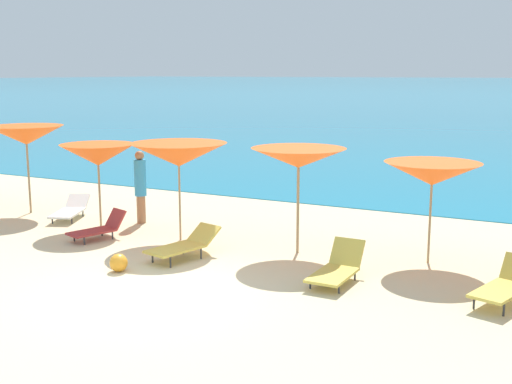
# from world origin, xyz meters

# --- Properties ---
(ground_plane) EXTENTS (50.00, 100.00, 0.30)m
(ground_plane) POSITION_xyz_m (0.00, 10.00, -0.15)
(ground_plane) COLOR beige
(umbrella_2) EXTENTS (2.05, 2.05, 2.38)m
(umbrella_2) POSITION_xyz_m (-6.73, 3.68, 2.12)
(umbrella_2) COLOR #9E7F59
(umbrella_2) RESTS_ON ground_plane
(umbrella_3) EXTENTS (1.98, 1.98, 2.07)m
(umbrella_3) POSITION_xyz_m (-3.91, 3.23, 1.80)
(umbrella_3) COLOR #9E7F59
(umbrella_3) RESTS_ON ground_plane
(umbrella_4) EXTENTS (2.28, 2.28, 2.23)m
(umbrella_4) POSITION_xyz_m (-1.47, 3.08, 1.96)
(umbrella_4) COLOR #9E7F59
(umbrella_4) RESTS_ON ground_plane
(umbrella_5) EXTENTS (2.18, 2.18, 2.24)m
(umbrella_5) POSITION_xyz_m (1.34, 3.32, 2.03)
(umbrella_5) COLOR #9E7F59
(umbrella_5) RESTS_ON ground_plane
(umbrella_6) EXTENTS (2.10, 2.10, 2.04)m
(umbrella_6) POSITION_xyz_m (3.99, 3.84, 1.81)
(umbrella_6) COLOR #9E7F59
(umbrella_6) RESTS_ON ground_plane
(lounge_chair_0) EXTENTS (1.18, 1.75, 0.51)m
(lounge_chair_0) POSITION_xyz_m (-5.28, 3.64, 0.23)
(lounge_chair_0) COLOR white
(lounge_chair_0) RESTS_ON ground_plane
(lounge_chair_2) EXTENTS (0.97, 1.60, 0.70)m
(lounge_chair_2) POSITION_xyz_m (5.63, 2.06, 0.31)
(lounge_chair_2) COLOR #D8BF4C
(lounge_chair_2) RESTS_ON ground_plane
(lounge_chair_3) EXTENTS (0.91, 1.41, 0.63)m
(lounge_chair_3) POSITION_xyz_m (-3.17, 2.30, 0.26)
(lounge_chair_3) COLOR #A53333
(lounge_chair_3) RESTS_ON ground_plane
(lounge_chair_6) EXTENTS (1.01, 1.74, 0.59)m
(lounge_chair_6) POSITION_xyz_m (-0.55, 1.84, 0.30)
(lounge_chair_6) COLOR #D8BF4C
(lounge_chair_6) RESTS_ON ground_plane
(lounge_chair_7) EXTENTS (0.66, 1.53, 0.67)m
(lounge_chair_7) POSITION_xyz_m (2.76, 1.86, 0.26)
(lounge_chair_7) COLOR #D8BF4C
(lounge_chair_7) RESTS_ON ground_plane
(beachgoer_0) EXTENTS (0.30, 0.30, 1.84)m
(beachgoer_0) POSITION_xyz_m (-3.30, 4.07, 1.00)
(beachgoer_0) COLOR #A3704C
(beachgoer_0) RESTS_ON ground_plane
(beach_ball) EXTENTS (0.35, 0.35, 0.35)m
(beach_ball) POSITION_xyz_m (-1.19, 0.53, 0.17)
(beach_ball) COLOR orange
(beach_ball) RESTS_ON ground_plane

